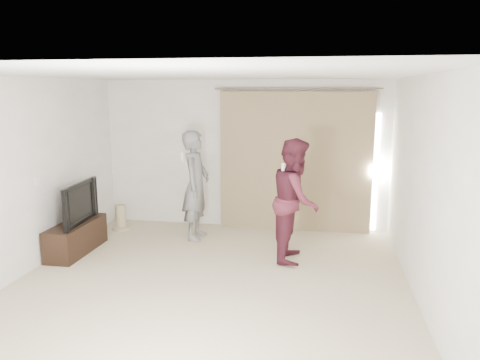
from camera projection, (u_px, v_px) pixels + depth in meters
name	position (u px, v px, depth m)	size (l,w,h in m)	color
floor	(207.00, 288.00, 5.83)	(5.50, 5.50, 0.00)	beige
wall_back	(244.00, 155.00, 8.24)	(5.00, 0.04, 2.60)	beige
wall_left	(17.00, 179.00, 6.01)	(0.04, 5.50, 2.60)	beige
ceiling	(204.00, 74.00, 5.33)	(5.00, 5.50, 0.01)	silver
curtain	(296.00, 162.00, 8.03)	(2.80, 0.11, 2.46)	#8E7A57
tv_console	(76.00, 237.00, 7.07)	(0.42, 1.20, 0.46)	black
tv	(74.00, 203.00, 6.97)	(1.07, 0.14, 0.62)	black
scratching_post	(121.00, 219.00, 8.24)	(0.33, 0.33, 0.44)	#C7B888
person_man	(196.00, 185.00, 7.63)	(0.45, 0.66, 1.79)	slate
person_woman	(296.00, 200.00, 6.67)	(0.69, 0.88, 1.76)	#541D2C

